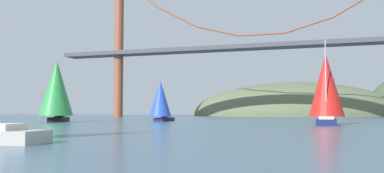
{
  "coord_description": "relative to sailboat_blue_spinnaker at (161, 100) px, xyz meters",
  "views": [
    {
      "loc": [
        17.86,
        -19.21,
        1.75
      ],
      "look_at": [
        0.0,
        34.17,
        5.12
      ],
      "focal_mm": 38.7,
      "sensor_mm": 36.0,
      "label": 1
    }
  ],
  "objects": [
    {
      "name": "sailboat_red_spinnaker",
      "position": [
        27.41,
        -8.53,
        1.21
      ],
      "size": [
        4.6,
        8.63,
        11.0
      ],
      "color": "#191E4C",
      "rests_on": "ground_plane"
    },
    {
      "name": "ground_plane",
      "position": [
        10.01,
        -46.99,
        -3.68
      ],
      "size": [
        360.0,
        360.0,
        0.0
      ],
      "primitive_type": "plane",
      "color": "#426075"
    },
    {
      "name": "sailboat_green_sail",
      "position": [
        -14.49,
        -9.35,
        1.63
      ],
      "size": [
        7.28,
        9.85,
        11.06
      ],
      "color": "black",
      "rests_on": "ground_plane"
    },
    {
      "name": "suspension_bridge",
      "position": [
        10.01,
        48.01,
        17.19
      ],
      "size": [
        124.87,
        6.0,
        44.29
      ],
      "color": "brown",
      "rests_on": "ground_plane"
    },
    {
      "name": "headland_center",
      "position": [
        15.01,
        88.01,
        -3.68
      ],
      "size": [
        75.28,
        44.0,
        24.37
      ],
      "primitive_type": "ellipsoid",
      "color": "#5B6647",
      "rests_on": "ground_plane"
    },
    {
      "name": "sailboat_blue_spinnaker",
      "position": [
        0.0,
        0.0,
        0.0
      ],
      "size": [
        3.86,
        6.85,
        7.83
      ],
      "color": "#191E4C",
      "rests_on": "ground_plane"
    }
  ]
}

